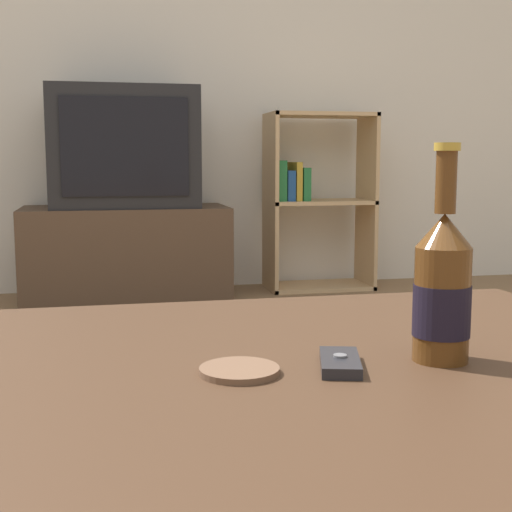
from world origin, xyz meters
The scene contains 8 objects.
back_wall centered at (0.00, 3.02, 1.30)m, with size 8.00×0.05×2.60m.
coffee_table centered at (0.00, 0.00, 0.38)m, with size 1.18×0.85×0.44m.
tv_stand centered at (-0.06, 2.71, 0.23)m, with size 0.99×0.48×0.46m.
television centered at (-0.06, 2.71, 0.75)m, with size 0.70×0.45×0.57m.
bookshelf centered at (0.93, 2.81, 0.49)m, with size 0.56×0.30×0.93m.
beer_bottle centered at (0.24, -0.02, 0.53)m, with size 0.07×0.07×0.27m.
cell_phone centered at (0.11, -0.03, 0.44)m, with size 0.07×0.11×0.02m.
coaster centered at (-0.02, -0.02, 0.44)m, with size 0.10×0.10×0.01m.
Camera 1 is at (-0.18, -0.83, 0.69)m, focal length 50.00 mm.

